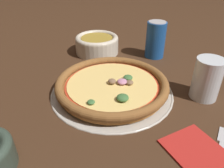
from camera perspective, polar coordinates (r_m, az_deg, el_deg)
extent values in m
plane|color=#3D2616|center=(0.59, 0.00, -2.02)|extent=(3.00, 3.00, 0.00)
cylinder|color=#B7B2A8|center=(0.59, 0.00, -1.87)|extent=(0.32, 0.32, 0.00)
torus|color=#B7B2A8|center=(0.59, 0.00, -1.71)|extent=(0.32, 0.32, 0.01)
cylinder|color=#A86B33|center=(0.58, 0.00, -0.85)|extent=(0.28, 0.28, 0.01)
torus|color=brown|center=(0.57, 0.00, 0.22)|extent=(0.30, 0.30, 0.02)
cylinder|color=#B7381E|center=(0.58, 0.00, -0.14)|extent=(0.25, 0.25, 0.00)
cylinder|color=#EAC670|center=(0.57, 0.00, 0.04)|extent=(0.24, 0.24, 0.00)
ellipsoid|color=#3D6B38|center=(0.59, 4.19, 1.69)|extent=(0.03, 0.03, 0.01)
ellipsoid|color=brown|center=(0.57, 0.20, 0.54)|extent=(0.02, 0.02, 0.01)
ellipsoid|color=brown|center=(0.57, -0.04, 0.97)|extent=(0.03, 0.03, 0.01)
ellipsoid|color=brown|center=(0.57, 4.59, 0.40)|extent=(0.03, 0.03, 0.01)
ellipsoid|color=#3D6B38|center=(0.50, -5.51, -4.71)|extent=(0.02, 0.02, 0.01)
ellipsoid|color=#C17FA3|center=(0.57, 2.67, 0.62)|extent=(0.04, 0.04, 0.01)
ellipsoid|color=#3D6B38|center=(0.51, 2.79, -3.60)|extent=(0.04, 0.04, 0.01)
ellipsoid|color=#3D6B38|center=(0.57, 0.26, 0.60)|extent=(0.03, 0.03, 0.01)
cylinder|color=beige|center=(0.81, -3.93, 9.98)|extent=(0.15, 0.15, 0.05)
torus|color=beige|center=(0.80, -4.00, 11.75)|extent=(0.15, 0.15, 0.02)
cylinder|color=olive|center=(0.80, -4.01, 11.89)|extent=(0.11, 0.11, 0.00)
cylinder|color=silver|center=(0.59, 23.53, 1.24)|extent=(0.07, 0.07, 0.11)
cube|color=#B2231E|center=(0.46, 22.07, -16.52)|extent=(0.15, 0.13, 0.01)
cube|color=#B7B7BC|center=(0.46, 26.20, -18.19)|extent=(0.05, 0.11, 0.00)
cube|color=#B7B7BC|center=(0.52, 27.27, -11.74)|extent=(0.04, 0.05, 0.00)
cylinder|color=#194C99|center=(0.78, 11.30, 11.24)|extent=(0.07, 0.07, 0.12)
cylinder|color=#BCBCC1|center=(0.76, 11.80, 15.61)|extent=(0.06, 0.06, 0.00)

